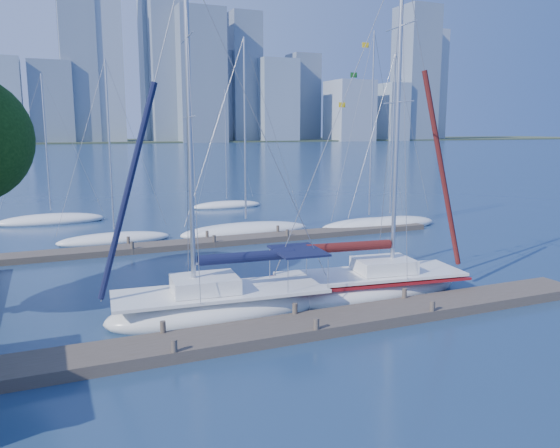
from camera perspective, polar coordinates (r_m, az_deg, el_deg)
name	(u,v)px	position (r m, az deg, el deg)	size (l,w,h in m)	color
ground	(305,331)	(20.38, 2.64, -11.15)	(700.00, 700.00, 0.00)	#172C4B
near_dock	(305,326)	(20.31, 2.64, -10.62)	(26.00, 2.00, 0.40)	#4A4136
far_dock	(226,241)	(35.41, -5.70, -1.77)	(30.00, 1.80, 0.36)	#4A4136
far_shore	(61,142)	(337.30, -21.89, 7.96)	(800.00, 100.00, 1.50)	#38472D
sailboat_navy	(221,291)	(21.76, -6.21, -6.94)	(9.20, 3.66, 13.85)	white
sailboat_maroon	(371,270)	(24.53, 9.51, -4.77)	(9.18, 3.97, 15.11)	white
bg_boat_1	(115,239)	(37.27, -16.90, -1.50)	(7.44, 3.24, 11.88)	white
bg_boat_2	(246,231)	(38.36, -3.57, -0.68)	(9.70, 4.38, 13.72)	white
bg_boat_4	(369,225)	(41.16, 9.27, -0.07)	(8.16, 4.34, 14.49)	white
bg_boat_5	(390,224)	(42.00, 11.40, 0.05)	(8.03, 3.19, 13.11)	white
bg_boat_6	(52,220)	(46.48, -22.75, 0.38)	(8.25, 4.75, 11.79)	white
bg_boat_7	(227,205)	(51.66, -5.57, 1.97)	(6.87, 4.30, 11.17)	white
skyline	(104,75)	(310.44, -17.94, 14.64)	(502.40, 51.31, 125.64)	gray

